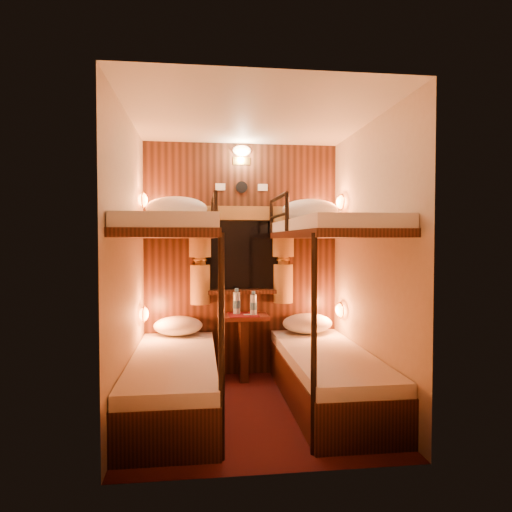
{
  "coord_description": "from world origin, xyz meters",
  "views": [
    {
      "loc": [
        -0.43,
        -3.7,
        1.4
      ],
      "look_at": [
        0.04,
        0.15,
        1.27
      ],
      "focal_mm": 32.0,
      "sensor_mm": 36.0,
      "label": 1
    }
  ],
  "objects": [
    {
      "name": "floor",
      "position": [
        0.0,
        0.0,
        0.0
      ],
      "size": [
        2.1,
        2.1,
        0.0
      ],
      "primitive_type": "plane",
      "color": "#350F0E",
      "rests_on": "ground"
    },
    {
      "name": "ceiling",
      "position": [
        0.0,
        0.0,
        2.4
      ],
      "size": [
        2.1,
        2.1,
        0.0
      ],
      "primitive_type": "plane",
      "rotation": [
        3.14,
        0.0,
        0.0
      ],
      "color": "silver",
      "rests_on": "wall_back"
    },
    {
      "name": "wall_back",
      "position": [
        0.0,
        1.05,
        1.2
      ],
      "size": [
        2.4,
        0.0,
        2.4
      ],
      "primitive_type": "plane",
      "rotation": [
        1.57,
        0.0,
        0.0
      ],
      "color": "#C6B293",
      "rests_on": "floor"
    },
    {
      "name": "wall_front",
      "position": [
        0.0,
        -1.05,
        1.2
      ],
      "size": [
        2.4,
        0.0,
        2.4
      ],
      "primitive_type": "plane",
      "rotation": [
        -1.57,
        0.0,
        0.0
      ],
      "color": "#C6B293",
      "rests_on": "floor"
    },
    {
      "name": "wall_left",
      "position": [
        -1.0,
        0.0,
        1.2
      ],
      "size": [
        0.0,
        2.4,
        2.4
      ],
      "primitive_type": "plane",
      "rotation": [
        1.57,
        0.0,
        1.57
      ],
      "color": "#C6B293",
      "rests_on": "floor"
    },
    {
      "name": "wall_right",
      "position": [
        1.0,
        0.0,
        1.2
      ],
      "size": [
        0.0,
        2.4,
        2.4
      ],
      "primitive_type": "plane",
      "rotation": [
        1.57,
        0.0,
        -1.57
      ],
      "color": "#C6B293",
      "rests_on": "floor"
    },
    {
      "name": "back_panel",
      "position": [
        0.0,
        1.04,
        1.2
      ],
      "size": [
        2.0,
        0.03,
        2.4
      ],
      "primitive_type": "cube",
      "color": "black",
      "rests_on": "floor"
    },
    {
      "name": "bunk_left",
      "position": [
        -0.65,
        0.07,
        0.56
      ],
      "size": [
        0.72,
        1.9,
        1.82
      ],
      "color": "black",
      "rests_on": "floor"
    },
    {
      "name": "bunk_right",
      "position": [
        0.65,
        0.07,
        0.56
      ],
      "size": [
        0.72,
        1.9,
        1.82
      ],
      "color": "black",
      "rests_on": "floor"
    },
    {
      "name": "window",
      "position": [
        0.0,
        1.0,
        1.18
      ],
      "size": [
        1.0,
        0.12,
        0.79
      ],
      "color": "black",
      "rests_on": "back_panel"
    },
    {
      "name": "curtains",
      "position": [
        0.0,
        0.97,
        1.26
      ],
      "size": [
        1.1,
        0.22,
        1.0
      ],
      "color": "olive",
      "rests_on": "back_panel"
    },
    {
      "name": "back_fixtures",
      "position": [
        0.0,
        1.0,
        2.25
      ],
      "size": [
        0.54,
        0.09,
        0.48
      ],
      "color": "black",
      "rests_on": "back_panel"
    },
    {
      "name": "reading_lamps",
      "position": [
        -0.0,
        0.7,
        1.24
      ],
      "size": [
        2.0,
        0.2,
        1.25
      ],
      "color": "orange",
      "rests_on": "wall_left"
    },
    {
      "name": "table",
      "position": [
        0.0,
        0.85,
        0.41
      ],
      "size": [
        0.5,
        0.34,
        0.66
      ],
      "color": "#5C2015",
      "rests_on": "floor"
    },
    {
      "name": "bottle_left",
      "position": [
        -0.06,
        0.9,
        0.76
      ],
      "size": [
        0.08,
        0.08,
        0.26
      ],
      "rotation": [
        0.0,
        0.0,
        -0.35
      ],
      "color": "#99BFE5",
      "rests_on": "table"
    },
    {
      "name": "bottle_right",
      "position": [
        0.1,
        0.82,
        0.75
      ],
      "size": [
        0.07,
        0.07,
        0.24
      ],
      "rotation": [
        0.0,
        0.0,
        -0.43
      ],
      "color": "#99BFE5",
      "rests_on": "table"
    },
    {
      "name": "sachet_a",
      "position": [
        0.04,
        0.83,
        0.65
      ],
      "size": [
        0.09,
        0.08,
        0.01
      ],
      "primitive_type": "cube",
      "rotation": [
        0.0,
        0.0,
        0.21
      ],
      "color": "silver",
      "rests_on": "table"
    },
    {
      "name": "sachet_b",
      "position": [
        0.07,
        0.83,
        0.65
      ],
      "size": [
        0.08,
        0.07,
        0.01
      ],
      "primitive_type": "cube",
      "rotation": [
        0.0,
        0.0,
        0.21
      ],
      "color": "silver",
      "rests_on": "table"
    },
    {
      "name": "pillow_lower_left",
      "position": [
        -0.65,
        0.86,
        0.55
      ],
      "size": [
        0.48,
        0.34,
        0.19
      ],
      "primitive_type": "ellipsoid",
      "color": "white",
      "rests_on": "bunk_left"
    },
    {
      "name": "pillow_lower_right",
      "position": [
        0.65,
        0.81,
        0.56
      ],
      "size": [
        0.51,
        0.36,
        0.2
      ],
      "primitive_type": "ellipsoid",
      "color": "white",
      "rests_on": "bunk_right"
    },
    {
      "name": "pillow_upper_left",
      "position": [
        -0.65,
        0.69,
        1.7
      ],
      "size": [
        0.58,
        0.41,
        0.23
      ],
      "primitive_type": "ellipsoid",
      "color": "white",
      "rests_on": "bunk_left"
    },
    {
      "name": "pillow_upper_right",
      "position": [
        0.65,
        0.71,
        1.7
      ],
      "size": [
        0.56,
        0.4,
        0.22
      ],
      "primitive_type": "ellipsoid",
      "color": "white",
      "rests_on": "bunk_right"
    }
  ]
}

